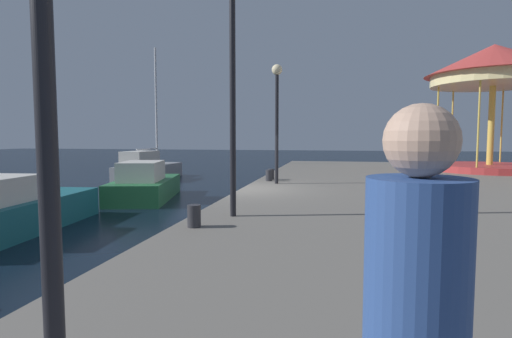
{
  "coord_description": "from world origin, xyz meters",
  "views": [
    {
      "loc": [
        2.9,
        -12.35,
        2.41
      ],
      "look_at": [
        -0.18,
        3.24,
        1.15
      ],
      "focal_mm": 28.67,
      "sensor_mm": 36.0,
      "label": 1
    }
  ],
  "objects_px": {
    "bollard_center": "(271,174)",
    "bollard_north": "(194,216)",
    "bollard_south": "(269,175)",
    "motorboat_green": "(145,185)",
    "lamp_post_far_end": "(277,102)",
    "carousel": "(493,76)",
    "motorboat_teal": "(7,212)",
    "sailboat_grey": "(147,168)",
    "lamp_post_mid_promenade": "(232,58)"
  },
  "relations": [
    {
      "from": "lamp_post_far_end",
      "to": "bollard_south",
      "type": "bearing_deg",
      "value": 116.61
    },
    {
      "from": "bollard_center",
      "to": "motorboat_green",
      "type": "bearing_deg",
      "value": -172.24
    },
    {
      "from": "lamp_post_mid_promenade",
      "to": "lamp_post_far_end",
      "type": "xyz_separation_m",
      "value": [
        0.03,
        5.86,
        -0.36
      ]
    },
    {
      "from": "motorboat_teal",
      "to": "lamp_post_mid_promenade",
      "type": "bearing_deg",
      "value": -6.4
    },
    {
      "from": "bollard_center",
      "to": "lamp_post_mid_promenade",
      "type": "bearing_deg",
      "value": -87.06
    },
    {
      "from": "motorboat_teal",
      "to": "bollard_center",
      "type": "xyz_separation_m",
      "value": [
        5.59,
        6.49,
        0.45
      ]
    },
    {
      "from": "bollard_center",
      "to": "bollard_north",
      "type": "relative_size",
      "value": 1.0
    },
    {
      "from": "sailboat_grey",
      "to": "bollard_north",
      "type": "relative_size",
      "value": 18.89
    },
    {
      "from": "motorboat_teal",
      "to": "bollard_center",
      "type": "bearing_deg",
      "value": 49.23
    },
    {
      "from": "bollard_south",
      "to": "bollard_center",
      "type": "xyz_separation_m",
      "value": [
        -0.0,
        0.5,
        0.0
      ]
    },
    {
      "from": "bollard_south",
      "to": "bollard_north",
      "type": "distance_m",
      "value": 7.77
    },
    {
      "from": "sailboat_grey",
      "to": "motorboat_teal",
      "type": "relative_size",
      "value": 1.39
    },
    {
      "from": "lamp_post_far_end",
      "to": "bollard_center",
      "type": "xyz_separation_m",
      "value": [
        -0.4,
        1.29,
        -2.58
      ]
    },
    {
      "from": "motorboat_green",
      "to": "carousel",
      "type": "bearing_deg",
      "value": 24.27
    },
    {
      "from": "motorboat_teal",
      "to": "lamp_post_far_end",
      "type": "xyz_separation_m",
      "value": [
        5.99,
        5.19,
        3.03
      ]
    },
    {
      "from": "sailboat_grey",
      "to": "lamp_post_mid_promenade",
      "type": "distance_m",
      "value": 16.17
    },
    {
      "from": "sailboat_grey",
      "to": "bollard_center",
      "type": "height_order",
      "value": "sailboat_grey"
    },
    {
      "from": "carousel",
      "to": "bollard_center",
      "type": "relative_size",
      "value": 15.02
    },
    {
      "from": "carousel",
      "to": "bollard_center",
      "type": "distance_m",
      "value": 11.85
    },
    {
      "from": "motorboat_green",
      "to": "lamp_post_far_end",
      "type": "xyz_separation_m",
      "value": [
        5.21,
        -0.64,
        3.03
      ]
    },
    {
      "from": "bollard_south",
      "to": "bollard_north",
      "type": "xyz_separation_m",
      "value": [
        -0.07,
        -7.77,
        0.0
      ]
    },
    {
      "from": "bollard_south",
      "to": "lamp_post_mid_promenade",
      "type": "bearing_deg",
      "value": -86.86
    },
    {
      "from": "sailboat_grey",
      "to": "motorboat_green",
      "type": "distance_m",
      "value": 7.63
    },
    {
      "from": "motorboat_teal",
      "to": "lamp_post_far_end",
      "type": "bearing_deg",
      "value": 40.93
    },
    {
      "from": "motorboat_teal",
      "to": "bollard_south",
      "type": "relative_size",
      "value": 13.61
    },
    {
      "from": "bollard_south",
      "to": "bollard_north",
      "type": "height_order",
      "value": "same"
    },
    {
      "from": "motorboat_green",
      "to": "lamp_post_far_end",
      "type": "distance_m",
      "value": 6.06
    },
    {
      "from": "sailboat_grey",
      "to": "bollard_south",
      "type": "xyz_separation_m",
      "value": [
        8.08,
        -6.73,
        0.37
      ]
    },
    {
      "from": "sailboat_grey",
      "to": "carousel",
      "type": "xyz_separation_m",
      "value": [
        17.54,
        -0.46,
        4.55
      ]
    },
    {
      "from": "bollard_center",
      "to": "sailboat_grey",
      "type": "bearing_deg",
      "value": 142.34
    },
    {
      "from": "lamp_post_mid_promenade",
      "to": "bollard_center",
      "type": "relative_size",
      "value": 11.63
    },
    {
      "from": "carousel",
      "to": "bollard_north",
      "type": "height_order",
      "value": "carousel"
    },
    {
      "from": "motorboat_teal",
      "to": "bollard_north",
      "type": "distance_m",
      "value": 5.82
    },
    {
      "from": "carousel",
      "to": "lamp_post_far_end",
      "type": "height_order",
      "value": "carousel"
    },
    {
      "from": "sailboat_grey",
      "to": "bollard_south",
      "type": "bearing_deg",
      "value": -39.8
    },
    {
      "from": "bollard_center",
      "to": "bollard_north",
      "type": "height_order",
      "value": "same"
    },
    {
      "from": "lamp_post_far_end",
      "to": "bollard_south",
      "type": "distance_m",
      "value": 2.73
    },
    {
      "from": "carousel",
      "to": "bollard_north",
      "type": "xyz_separation_m",
      "value": [
        -9.52,
        -14.05,
        -4.19
      ]
    },
    {
      "from": "lamp_post_far_end",
      "to": "bollard_north",
      "type": "bearing_deg",
      "value": -93.81
    },
    {
      "from": "motorboat_green",
      "to": "sailboat_grey",
      "type": "bearing_deg",
      "value": 115.37
    },
    {
      "from": "bollard_south",
      "to": "lamp_post_far_end",
      "type": "bearing_deg",
      "value": -63.39
    },
    {
      "from": "sailboat_grey",
      "to": "lamp_post_mid_promenade",
      "type": "height_order",
      "value": "sailboat_grey"
    },
    {
      "from": "motorboat_teal",
      "to": "bollard_south",
      "type": "distance_m",
      "value": 8.21
    },
    {
      "from": "motorboat_green",
      "to": "lamp_post_mid_promenade",
      "type": "xyz_separation_m",
      "value": [
        5.18,
        -6.5,
        3.39
      ]
    },
    {
      "from": "bollard_center",
      "to": "lamp_post_far_end",
      "type": "bearing_deg",
      "value": -72.78
    },
    {
      "from": "lamp_post_mid_promenade",
      "to": "lamp_post_far_end",
      "type": "relative_size",
      "value": 1.15
    },
    {
      "from": "motorboat_green",
      "to": "lamp_post_mid_promenade",
      "type": "height_order",
      "value": "lamp_post_mid_promenade"
    },
    {
      "from": "sailboat_grey",
      "to": "carousel",
      "type": "distance_m",
      "value": 18.12
    },
    {
      "from": "bollard_south",
      "to": "bollard_north",
      "type": "bearing_deg",
      "value": -90.5
    },
    {
      "from": "sailboat_grey",
      "to": "lamp_post_far_end",
      "type": "relative_size",
      "value": 1.87
    }
  ]
}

